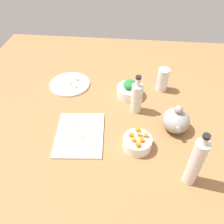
% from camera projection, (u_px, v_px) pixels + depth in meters
% --- Properties ---
extents(tabletop, '(1.90, 1.90, 0.03)m').
position_uv_depth(tabletop, '(112.00, 121.00, 1.24)').
color(tabletop, '#99683D').
rests_on(tabletop, ground).
extents(cutting_board, '(0.31, 0.26, 0.01)m').
position_uv_depth(cutting_board, '(80.00, 134.00, 1.14)').
color(cutting_board, white).
rests_on(cutting_board, tabletop).
extents(plate_tofu, '(0.25, 0.25, 0.01)m').
position_uv_depth(plate_tofu, '(70.00, 84.00, 1.45)').
color(plate_tofu, white).
rests_on(plate_tofu, tabletop).
extents(bowl_greens, '(0.15, 0.15, 0.06)m').
position_uv_depth(bowl_greens, '(129.00, 91.00, 1.36)').
color(bowl_greens, white).
rests_on(bowl_greens, tabletop).
extents(bowl_carrots, '(0.13, 0.13, 0.06)m').
position_uv_depth(bowl_carrots, '(137.00, 143.00, 1.07)').
color(bowl_carrots, white).
rests_on(bowl_carrots, tabletop).
extents(teapot, '(0.16, 0.14, 0.15)m').
position_uv_depth(teapot, '(176.00, 120.00, 1.14)').
color(teapot, gray).
rests_on(teapot, tabletop).
extents(bottle_0, '(0.05, 0.05, 0.28)m').
position_uv_depth(bottle_0, '(195.00, 162.00, 0.88)').
color(bottle_0, silver).
rests_on(bottle_0, tabletop).
extents(bottle_1, '(0.06, 0.06, 0.22)m').
position_uv_depth(bottle_1, '(137.00, 97.00, 1.22)').
color(bottle_1, silver).
rests_on(bottle_1, tabletop).
extents(drinking_glass_0, '(0.07, 0.07, 0.14)m').
position_uv_depth(drinking_glass_0, '(163.00, 80.00, 1.37)').
color(drinking_glass_0, white).
rests_on(drinking_glass_0, tabletop).
extents(carrot_cube_0, '(0.02, 0.02, 0.02)m').
position_uv_depth(carrot_cube_0, '(131.00, 135.00, 1.06)').
color(carrot_cube_0, orange).
rests_on(carrot_cube_0, bowl_carrots).
extents(carrot_cube_1, '(0.02, 0.02, 0.02)m').
position_uv_depth(carrot_cube_1, '(140.00, 134.00, 1.06)').
color(carrot_cube_1, orange).
rests_on(carrot_cube_1, bowl_carrots).
extents(carrot_cube_2, '(0.02, 0.02, 0.02)m').
position_uv_depth(carrot_cube_2, '(142.00, 140.00, 1.03)').
color(carrot_cube_2, orange).
rests_on(carrot_cube_2, bowl_carrots).
extents(carrot_cube_3, '(0.02, 0.02, 0.02)m').
position_uv_depth(carrot_cube_3, '(134.00, 140.00, 1.04)').
color(carrot_cube_3, orange).
rests_on(carrot_cube_3, bowl_carrots).
extents(carrot_cube_4, '(0.02, 0.02, 0.02)m').
position_uv_depth(carrot_cube_4, '(146.00, 136.00, 1.05)').
color(carrot_cube_4, orange).
rests_on(carrot_cube_4, bowl_carrots).
extents(carrot_cube_5, '(0.03, 0.03, 0.02)m').
position_uv_depth(carrot_cube_5, '(138.00, 130.00, 1.08)').
color(carrot_cube_5, orange).
rests_on(carrot_cube_5, bowl_carrots).
extents(carrot_cube_6, '(0.02, 0.02, 0.02)m').
position_uv_depth(carrot_cube_6, '(138.00, 145.00, 1.02)').
color(carrot_cube_6, orange).
rests_on(carrot_cube_6, bowl_carrots).
extents(chopped_greens_mound, '(0.11, 0.11, 0.04)m').
position_uv_depth(chopped_greens_mound, '(130.00, 84.00, 1.32)').
color(chopped_greens_mound, '#257636').
rests_on(chopped_greens_mound, bowl_greens).
extents(tofu_cube_0, '(0.03, 0.03, 0.02)m').
position_uv_depth(tofu_cube_0, '(69.00, 83.00, 1.43)').
color(tofu_cube_0, silver).
rests_on(tofu_cube_0, plate_tofu).
extents(tofu_cube_1, '(0.02, 0.02, 0.02)m').
position_uv_depth(tofu_cube_1, '(76.00, 78.00, 1.46)').
color(tofu_cube_1, white).
rests_on(tofu_cube_1, plate_tofu).
extents(tofu_cube_2, '(0.03, 0.03, 0.02)m').
position_uv_depth(tofu_cube_2, '(66.00, 79.00, 1.45)').
color(tofu_cube_2, white).
rests_on(tofu_cube_2, plate_tofu).
extents(tofu_cube_3, '(0.02, 0.02, 0.02)m').
position_uv_depth(tofu_cube_3, '(74.00, 86.00, 1.40)').
color(tofu_cube_3, '#F4F3CD').
rests_on(tofu_cube_3, plate_tofu).
extents(dumpling_0, '(0.05, 0.05, 0.03)m').
position_uv_depth(dumpling_0, '(81.00, 136.00, 1.11)').
color(dumpling_0, beige).
rests_on(dumpling_0, cutting_board).
extents(dumpling_1, '(0.05, 0.05, 0.02)m').
position_uv_depth(dumpling_1, '(86.00, 128.00, 1.15)').
color(dumpling_1, beige).
rests_on(dumpling_1, cutting_board).
extents(dumpling_2, '(0.06, 0.06, 0.02)m').
position_uv_depth(dumpling_2, '(69.00, 135.00, 1.12)').
color(dumpling_2, beige).
rests_on(dumpling_2, cutting_board).
extents(dumpling_3, '(0.05, 0.05, 0.02)m').
position_uv_depth(dumpling_3, '(72.00, 117.00, 1.20)').
color(dumpling_3, beige).
rests_on(dumpling_3, cutting_board).
extents(dumpling_4, '(0.05, 0.05, 0.02)m').
position_uv_depth(dumpling_4, '(75.00, 126.00, 1.16)').
color(dumpling_4, beige).
rests_on(dumpling_4, cutting_board).
extents(dumpling_5, '(0.08, 0.08, 0.02)m').
position_uv_depth(dumpling_5, '(91.00, 148.00, 1.06)').
color(dumpling_5, beige).
rests_on(dumpling_5, cutting_board).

